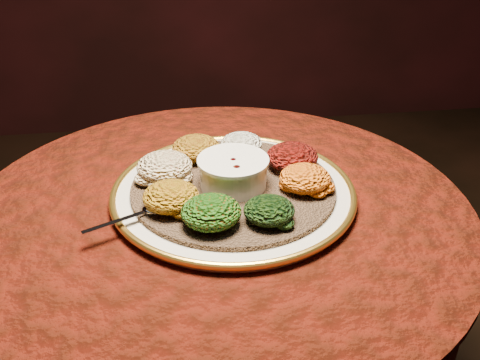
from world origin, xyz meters
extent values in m
cylinder|color=black|center=(0.00, 0.00, 0.34)|extent=(0.12, 0.12, 0.68)
cylinder|color=black|center=(0.00, 0.00, 0.70)|extent=(0.80, 0.80, 0.04)
cylinder|color=#3E0C05|center=(0.00, 0.00, 0.56)|extent=(0.93, 0.93, 0.34)
cylinder|color=#3E0C05|center=(0.00, 0.00, 0.73)|extent=(0.96, 0.96, 0.01)
cylinder|color=beige|center=(0.03, 0.02, 0.74)|extent=(0.53, 0.53, 0.02)
torus|color=gold|center=(0.03, 0.02, 0.75)|extent=(0.47, 0.47, 0.01)
cylinder|color=brown|center=(0.03, 0.02, 0.76)|extent=(0.52, 0.52, 0.01)
cylinder|color=silver|center=(0.03, 0.02, 0.79)|extent=(0.13, 0.13, 0.06)
cylinder|color=silver|center=(0.03, 0.02, 0.82)|extent=(0.13, 0.13, 0.01)
cylinder|color=#551604|center=(0.03, 0.02, 0.81)|extent=(0.11, 0.11, 0.01)
ellipsoid|color=silver|center=(-0.12, -0.05, 0.77)|extent=(0.04, 0.03, 0.01)
cube|color=silver|center=(-0.18, -0.08, 0.77)|extent=(0.12, 0.06, 0.00)
ellipsoid|color=white|center=(0.07, 0.15, 0.78)|extent=(0.09, 0.08, 0.04)
ellipsoid|color=black|center=(0.16, 0.07, 0.79)|extent=(0.10, 0.10, 0.05)
ellipsoid|color=#B0770E|center=(0.16, -0.01, 0.79)|extent=(0.10, 0.09, 0.05)
ellipsoid|color=black|center=(0.08, -0.11, 0.78)|extent=(0.09, 0.08, 0.04)
ellipsoid|color=#9C2A0A|center=(-0.02, -0.10, 0.79)|extent=(0.10, 0.10, 0.05)
ellipsoid|color=#9E5D0D|center=(-0.09, -0.04, 0.79)|extent=(0.10, 0.10, 0.05)
ellipsoid|color=maroon|center=(-0.10, 0.06, 0.79)|extent=(0.11, 0.10, 0.05)
ellipsoid|color=#936611|center=(-0.03, 0.14, 0.79)|extent=(0.10, 0.09, 0.05)
camera|label=1|loc=(-0.08, -0.85, 1.28)|focal=40.00mm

